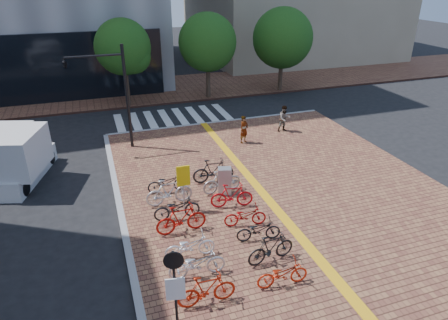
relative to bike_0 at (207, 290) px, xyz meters
name	(u,v)px	position (x,y,z in m)	size (l,w,h in m)	color
ground	(243,242)	(2.12, 2.54, -0.67)	(120.00, 120.00, 0.00)	black
kerb_north	(218,123)	(5.12, 14.54, -0.59)	(14.00, 0.25, 0.15)	gray
far_sidewalk	(149,91)	(2.12, 23.54, -0.60)	(70.00, 8.00, 0.15)	brown
crosswalk	(173,118)	(2.62, 16.54, -0.66)	(7.50, 4.00, 0.01)	silver
street_trees	(221,43)	(7.16, 19.99, 3.43)	(16.20, 4.60, 6.35)	#38281E
bike_0	(207,290)	(0.00, 0.00, 0.00)	(0.49, 1.73, 1.04)	#AE200C
bike_1	(197,263)	(0.06, 1.23, -0.04)	(0.64, 1.82, 0.96)	silver
bike_2	(190,246)	(0.07, 2.19, -0.07)	(0.60, 1.71, 0.90)	white
bike_3	(181,219)	(0.13, 3.67, 0.05)	(0.53, 1.88, 1.13)	#B1130C
bike_4	(177,208)	(0.17, 4.59, -0.05)	(0.63, 1.80, 0.95)	black
bike_5	(169,192)	(0.12, 5.73, 0.06)	(0.55, 1.93, 1.16)	silver
bike_6	(167,182)	(0.24, 6.78, -0.08)	(0.59, 1.69, 0.89)	black
bike_7	(282,274)	(2.40, -0.01, -0.09)	(0.57, 1.64, 0.86)	red
bike_8	(271,248)	(2.54, 1.12, 0.00)	(0.49, 1.74, 1.04)	black
bike_9	(259,230)	(2.61, 2.31, -0.10)	(0.56, 1.60, 0.84)	black
bike_10	(245,216)	(2.50, 3.32, -0.10)	(0.56, 1.60, 0.84)	#9D0B0B
bike_11	(232,196)	(2.47, 4.71, 0.00)	(0.49, 1.74, 1.05)	red
bike_12	(222,181)	(2.48, 5.97, 0.01)	(0.50, 1.77, 1.07)	#A3A3A7
bike_13	(213,171)	(2.40, 6.97, 0.05)	(0.53, 1.89, 1.14)	black
pedestrian_a	(244,129)	(5.40, 10.83, 0.26)	(0.57, 0.37, 1.55)	gray
pedestrian_b	(284,119)	(8.31, 11.69, 0.27)	(0.76, 0.60, 1.57)	#4C5060
utility_box	(225,181)	(2.54, 5.82, 0.09)	(0.56, 0.41, 1.22)	#ACABB0
yellow_sign	(183,180)	(0.60, 5.13, 0.84)	(0.53, 0.12, 1.96)	#B7B7BC
notice_sign	(175,284)	(-1.03, -0.78, 1.20)	(0.50, 0.16, 2.73)	black
traffic_light_pole	(99,80)	(-1.86, 12.31, 3.26)	(2.94, 1.13, 5.48)	black
box_truck	(15,156)	(-6.04, 10.39, 0.54)	(3.13, 4.82, 2.58)	silver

